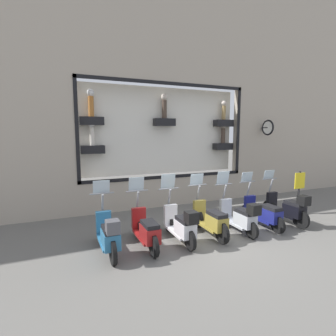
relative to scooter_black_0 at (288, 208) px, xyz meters
The scene contains 10 objects.
ground_plane 2.76m from the scooter_black_0, 92.99° to the left, with size 120.00×120.00×0.00m, color #66635E.
building_facade 6.13m from the scooter_black_0, 38.05° to the left, with size 1.25×36.00×9.29m.
scooter_black_0 is the anchor object (origin of this frame).
scooter_navy_1 0.93m from the scooter_black_0, 86.79° to the left, with size 1.80×0.61×1.56m.
scooter_silver_2 1.85m from the scooter_black_0, 90.40° to the left, with size 1.79×0.60×1.64m.
scooter_olive_3 2.78m from the scooter_black_0, 88.78° to the left, with size 1.81×0.61×1.62m.
scooter_white_4 3.70m from the scooter_black_0, 90.10° to the left, with size 1.80×0.60×1.67m.
scooter_red_5 4.62m from the scooter_black_0, 89.29° to the left, with size 1.80×0.61×1.64m.
scooter_teal_6 5.55m from the scooter_black_0, 89.99° to the left, with size 1.81×0.61×1.62m.
shop_sign_post 1.25m from the scooter_black_0, 62.32° to the right, with size 0.36×0.45×1.52m.
Camera 1 is at (-5.69, 3.81, 2.81)m, focal length 28.00 mm.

